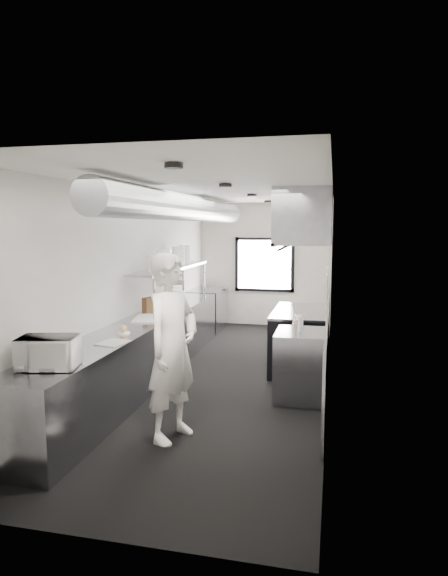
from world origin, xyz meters
The scene contains 35 objects.
floor centered at (0.00, 0.00, 0.00)m, with size 3.00×8.00×0.01m, color black.
ceiling centered at (0.00, 0.00, 2.80)m, with size 3.00×8.00×0.01m, color silver.
wall_back centered at (0.00, 4.00, 1.40)m, with size 3.00×0.02×2.80m, color silver.
wall_front centered at (0.00, -4.00, 1.40)m, with size 3.00×0.02×2.80m, color silver.
wall_left centered at (-1.50, 0.00, 1.40)m, with size 0.02×8.00×2.80m, color silver.
wall_right centered at (1.50, 0.00, 1.40)m, with size 0.02×8.00×2.80m, color silver.
wall_cladding centered at (1.48, 0.30, 0.55)m, with size 0.03×5.50×1.10m, color gray.
hvac_duct centered at (-0.70, 0.40, 2.55)m, with size 0.40×0.40×6.40m, color #919699.
service_window centered at (0.00, 3.96, 1.40)m, with size 1.36×0.05×1.25m.
exhaust_hood centered at (1.10, 0.70, 2.39)m, with size 0.81×2.20×0.88m.
prep_counter centered at (-1.15, -0.50, 0.45)m, with size 0.70×6.00×0.90m, color gray.
pass_shelf centered at (-1.19, 1.00, 1.54)m, with size 0.45×3.00×0.68m.
range centered at (1.04, 0.70, 0.47)m, with size 0.88×1.60×0.94m.
bottle_station centered at (1.15, -0.70, 0.45)m, with size 0.65×0.80×0.90m, color gray.
far_work_table centered at (-1.15, 3.20, 0.45)m, with size 0.70×1.20×0.90m, color gray.
notice_sheet_a centered at (1.47, -1.20, 1.60)m, with size 0.02×0.28×0.38m, color silver.
notice_sheet_b centered at (1.47, -1.55, 1.55)m, with size 0.02×0.28×0.38m, color silver.
line_cook centered at (-0.10, -2.23, 1.00)m, with size 0.73×0.48×1.99m, color silver.
microwave centered at (-1.13, -2.90, 1.05)m, with size 0.51×0.39×0.31m, color white.
deli_tub_a centered at (-1.28, -2.69, 0.95)m, with size 0.13×0.13×0.09m, color #B0B9AA.
deli_tub_b centered at (-1.30, -2.40, 0.95)m, with size 0.13×0.13×0.09m, color #B0B9AA.
newspaper centered at (-0.97, -1.83, 0.90)m, with size 0.29×0.36×0.01m, color silver.
small_plate centered at (-1.07, -1.33, 0.91)m, with size 0.17×0.17×0.01m, color white.
pastry centered at (-1.07, -1.33, 0.96)m, with size 0.10×0.10×0.10m, color #DEAA74.
cutting_board centered at (-1.08, -0.32, 0.91)m, with size 0.48×0.64×0.02m, color silver.
knife_block centered at (-1.31, 0.18, 1.02)m, with size 0.10×0.23×0.25m, color brown.
plate_stack_a centered at (-1.18, 0.11, 1.70)m, with size 0.22×0.22×0.26m, color white.
plate_stack_b centered at (-1.19, 0.56, 1.73)m, with size 0.24×0.24×0.32m, color white.
plate_stack_c centered at (-1.17, 1.28, 1.74)m, with size 0.24×0.24×0.34m, color white.
plate_stack_d centered at (-1.21, 1.80, 1.74)m, with size 0.22×0.22×0.35m, color white.
squeeze_bottle_a centered at (1.09, -1.02, 0.99)m, with size 0.06×0.06×0.17m, color silver.
squeeze_bottle_b centered at (1.09, -0.88, 1.00)m, with size 0.06×0.06×0.19m, color silver.
squeeze_bottle_c centered at (1.12, -0.68, 1.00)m, with size 0.07×0.07×0.20m, color silver.
squeeze_bottle_d centered at (1.08, -0.56, 1.00)m, with size 0.06×0.06×0.19m, color silver.
squeeze_bottle_e centered at (1.13, -0.39, 0.99)m, with size 0.06×0.06×0.17m, color silver.
Camera 1 is at (1.54, -6.98, 2.26)m, focal length 30.24 mm.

